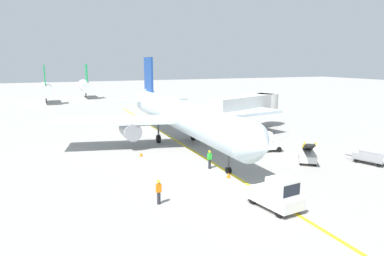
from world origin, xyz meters
TOP-DOWN VIEW (x-y plane):
  - ground_plane at (0.00, 0.00)m, footprint 300.00×300.00m
  - taxi_line_yellow at (0.39, 5.00)m, footprint 1.65×79.99m
  - airliner at (0.40, 11.42)m, footprint 28.61×35.25m
  - jet_bridge at (12.44, 15.77)m, footprint 12.93×7.20m
  - pushback_tug at (-0.51, -8.46)m, footprint 2.37×3.82m
  - baggage_tug_near_wing at (7.79, 4.47)m, footprint 2.62×1.76m
  - belt_loader_forward_hold at (8.94, -0.38)m, footprint 4.06×4.71m
  - belt_loader_aft_hold at (6.71, 8.67)m, footprint 2.90×5.13m
  - baggage_cart_loaded at (13.91, -3.19)m, footprint 2.36×3.82m
  - ground_crew_marshaller at (-7.37, -4.68)m, footprint 0.36×0.24m
  - ground_crew_wing_walker at (-0.69, 1.28)m, footprint 0.36×0.24m
  - safety_cone_nose_left at (-5.26, 7.79)m, footprint 0.36×0.36m
  - safety_cone_nose_right at (6.00, 4.68)m, footprint 0.36×0.36m
  - safety_cone_wingtip_left at (-0.35, -1.64)m, footprint 0.36×0.36m
  - safety_cone_wingtip_right at (13.59, 12.26)m, footprint 0.36×0.36m
  - safety_cone_tail_area at (5.75, 15.05)m, footprint 0.36×0.36m
  - distant_aircraft_mid_left at (-13.17, 61.36)m, footprint 3.00×10.10m
  - distant_aircraft_mid_right at (-3.33, 70.41)m, footprint 3.00×10.10m

SIDE VIEW (x-z plane):
  - ground_plane at x=0.00m, z-range 0.00..0.00m
  - taxi_line_yellow at x=0.39m, z-range 0.00..0.01m
  - safety_cone_nose_left at x=-5.26m, z-range 0.00..0.44m
  - safety_cone_nose_right at x=6.00m, z-range 0.00..0.44m
  - safety_cone_wingtip_left at x=-0.35m, z-range 0.00..0.44m
  - safety_cone_wingtip_right at x=13.59m, z-range 0.00..0.44m
  - safety_cone_tail_area at x=5.75m, z-range 0.00..0.44m
  - baggage_cart_loaded at x=13.91m, z-range 0.00..0.94m
  - belt_loader_forward_hold at x=8.94m, z-range -0.52..2.07m
  - belt_loader_aft_hold at x=6.71m, z-range -0.52..2.07m
  - ground_crew_marshaller at x=-7.37m, z-range 0.06..1.76m
  - ground_crew_wing_walker at x=-0.69m, z-range 0.06..1.76m
  - baggage_tug_near_wing at x=7.79m, z-range -0.12..1.98m
  - pushback_tug at x=-0.51m, z-range -0.11..2.09m
  - distant_aircraft_mid_left at x=-13.17m, z-range -1.18..7.62m
  - distant_aircraft_mid_right at x=-3.33m, z-range -1.18..7.62m
  - airliner at x=0.40m, z-range -1.63..8.47m
  - jet_bridge at x=12.44m, z-range 1.12..5.97m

